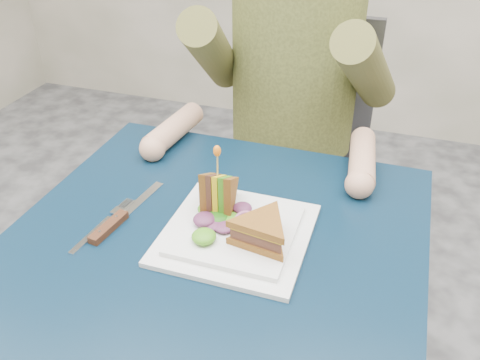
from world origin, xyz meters
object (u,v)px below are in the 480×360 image
(fork, at_px, (101,226))
(knife, at_px, (115,221))
(plate, at_px, (237,232))
(sandwich_upright, at_px, (218,194))
(table, at_px, (213,273))
(diner, at_px, (295,40))
(sandwich_flat, at_px, (262,231))
(chair, at_px, (296,147))

(fork, distance_m, knife, 0.03)
(plate, relative_size, sandwich_upright, 1.94)
(table, bearing_deg, diner, 90.00)
(plate, height_order, fork, plate)
(table, distance_m, plate, 0.10)
(fork, height_order, knife, knife)
(table, bearing_deg, sandwich_flat, -0.00)
(diner, distance_m, plate, 0.61)
(table, distance_m, sandwich_upright, 0.15)
(sandwich_upright, bearing_deg, sandwich_flat, -33.41)
(knife, bearing_deg, sandwich_upright, 25.04)
(plate, distance_m, sandwich_upright, 0.08)
(fork, bearing_deg, sandwich_flat, 5.63)
(fork, bearing_deg, knife, 39.77)
(chair, bearing_deg, plate, -86.78)
(knife, bearing_deg, plate, 9.39)
(sandwich_flat, height_order, sandwich_upright, sandwich_upright)
(table, xyz_separation_m, knife, (-0.19, -0.01, 0.09))
(table, xyz_separation_m, plate, (0.04, 0.02, 0.09))
(plate, xyz_separation_m, sandwich_upright, (-0.05, 0.04, 0.05))
(sandwich_flat, relative_size, sandwich_upright, 1.06)
(plate, height_order, knife, plate)
(sandwich_flat, bearing_deg, knife, -177.42)
(diner, relative_size, plate, 2.87)
(chair, distance_m, sandwich_flat, 0.76)
(table, bearing_deg, knife, -176.14)
(fork, relative_size, knife, 0.81)
(table, distance_m, fork, 0.23)
(sandwich_flat, distance_m, fork, 0.31)
(diner, bearing_deg, table, -90.00)
(sandwich_upright, xyz_separation_m, knife, (-0.18, -0.08, -0.05))
(diner, relative_size, knife, 3.36)
(chair, xyz_separation_m, sandwich_flat, (0.09, -0.72, 0.23))
(plate, distance_m, knife, 0.23)
(plate, xyz_separation_m, fork, (-0.25, -0.05, -0.01))
(diner, height_order, fork, diner)
(fork, xyz_separation_m, knife, (0.02, 0.02, 0.00))
(plate, bearing_deg, knife, -170.61)
(table, height_order, chair, chair)
(diner, relative_size, fork, 4.15)
(table, bearing_deg, plate, 32.75)
(sandwich_upright, bearing_deg, table, -80.08)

